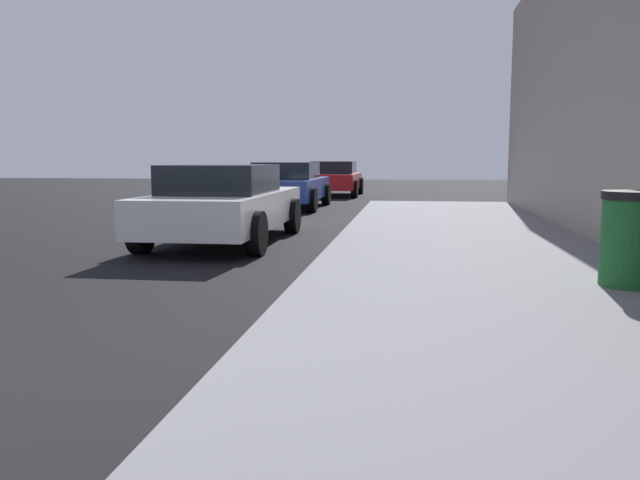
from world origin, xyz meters
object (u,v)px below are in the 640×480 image
Objects in this scene: trash_bin at (633,238)px; car_red at (334,178)px; car_white at (224,203)px; car_blue at (288,185)px.

car_red reaches higher than trash_bin.
trash_bin is 6.33m from car_white.
car_blue is 1.08× the size of car_red.
car_blue is at bearing 116.15° from trash_bin.
car_white is 1.02× the size of car_blue.
car_blue is (-5.48, 11.15, 0.04)m from trash_bin.
car_white is 1.10× the size of car_red.
car_red is (0.20, 13.68, -0.00)m from car_white.
car_white reaches higher than trash_bin.
car_blue is at bearing -95.11° from car_red.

